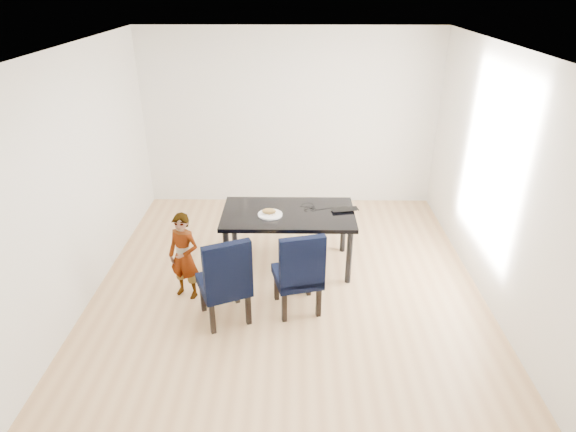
{
  "coord_description": "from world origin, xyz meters",
  "views": [
    {
      "loc": [
        0.07,
        -4.72,
        3.31
      ],
      "look_at": [
        0.0,
        0.2,
        0.85
      ],
      "focal_mm": 30.0,
      "sensor_mm": 36.0,
      "label": 1
    }
  ],
  "objects_px": {
    "chair_left": "(223,277)",
    "child": "(184,256)",
    "chair_right": "(297,269)",
    "plate": "(270,214)",
    "dining_table": "(288,239)",
    "laptop": "(344,208)"
  },
  "relations": [
    {
      "from": "dining_table",
      "to": "laptop",
      "type": "distance_m",
      "value": 0.79
    },
    {
      "from": "plate",
      "to": "chair_left",
      "type": "bearing_deg",
      "value": -114.62
    },
    {
      "from": "chair_left",
      "to": "dining_table",
      "type": "bearing_deg",
      "value": 34.22
    },
    {
      "from": "chair_left",
      "to": "child",
      "type": "bearing_deg",
      "value": 117.41
    },
    {
      "from": "chair_left",
      "to": "child",
      "type": "xyz_separation_m",
      "value": [
        -0.49,
        0.4,
        0.01
      ]
    },
    {
      "from": "dining_table",
      "to": "child",
      "type": "distance_m",
      "value": 1.33
    },
    {
      "from": "dining_table",
      "to": "child",
      "type": "relative_size",
      "value": 1.55
    },
    {
      "from": "plate",
      "to": "dining_table",
      "type": "bearing_deg",
      "value": 19.41
    },
    {
      "from": "plate",
      "to": "laptop",
      "type": "xyz_separation_m",
      "value": [
        0.9,
        0.17,
        0.0
      ]
    },
    {
      "from": "chair_right",
      "to": "plate",
      "type": "xyz_separation_m",
      "value": [
        -0.32,
        0.8,
        0.26
      ]
    },
    {
      "from": "dining_table",
      "to": "laptop",
      "type": "xyz_separation_m",
      "value": [
        0.68,
        0.1,
        0.39
      ]
    },
    {
      "from": "chair_left",
      "to": "chair_right",
      "type": "distance_m",
      "value": 0.79
    },
    {
      "from": "dining_table",
      "to": "chair_right",
      "type": "height_order",
      "value": "chair_right"
    },
    {
      "from": "dining_table",
      "to": "chair_right",
      "type": "bearing_deg",
      "value": -83.03
    },
    {
      "from": "chair_right",
      "to": "plate",
      "type": "height_order",
      "value": "chair_right"
    },
    {
      "from": "chair_right",
      "to": "child",
      "type": "xyz_separation_m",
      "value": [
        -1.26,
        0.22,
        0.02
      ]
    },
    {
      "from": "chair_left",
      "to": "child",
      "type": "height_order",
      "value": "child"
    },
    {
      "from": "plate",
      "to": "laptop",
      "type": "bearing_deg",
      "value": 11.04
    },
    {
      "from": "dining_table",
      "to": "chair_left",
      "type": "bearing_deg",
      "value": -122.26
    },
    {
      "from": "chair_right",
      "to": "chair_left",
      "type": "bearing_deg",
      "value": 179.0
    },
    {
      "from": "chair_right",
      "to": "child",
      "type": "bearing_deg",
      "value": 156.04
    },
    {
      "from": "plate",
      "to": "laptop",
      "type": "height_order",
      "value": "laptop"
    }
  ]
}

